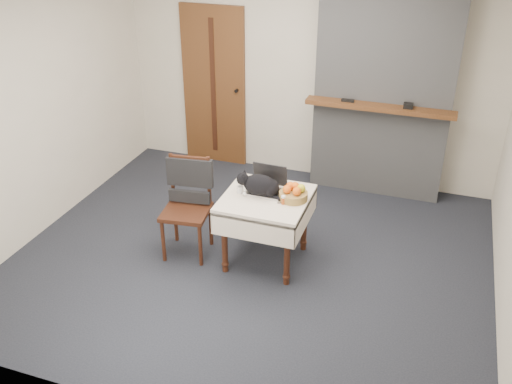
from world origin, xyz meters
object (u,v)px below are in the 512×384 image
laptop (267,185)px  cream_jar (240,189)px  door (214,87)px  chair (188,192)px  fruit_basket (294,193)px  pill_bottle (283,200)px  side_table (266,207)px  cat (261,185)px

laptop → cream_jar: laptop is taller
door → chair: (0.56, -2.01, -0.38)m
cream_jar → fruit_basket: (0.51, 0.04, 0.03)m
pill_bottle → chair: size_ratio=0.08×
side_table → chair: (-0.78, -0.03, 0.03)m
door → side_table: size_ratio=2.56×
laptop → cat: laptop is taller
door → cream_jar: size_ratio=30.11×
door → pill_bottle: 2.58m
laptop → cream_jar: bearing=-150.2°
pill_bottle → chair: (-0.97, 0.05, -0.12)m
door → laptop: bearing=-54.8°
cream_jar → fruit_basket: size_ratio=0.25×
side_table → chair: chair is taller
fruit_basket → chair: (-1.03, -0.06, -0.14)m
laptop → fruit_basket: bearing=-15.0°
laptop → cream_jar: 0.26m
side_table → door: bearing=124.1°
laptop → cat: size_ratio=0.69×
door → chair: door is taller
laptop → chair: size_ratio=0.35×
cream_jar → fruit_basket: 0.51m
side_table → cream_jar: 0.29m
pill_bottle → laptop: bearing=137.4°
laptop → chair: chair is taller
cat → chair: size_ratio=0.50×
cream_jar → pill_bottle: size_ratio=0.81×
laptop → door: bearing=127.0°
pill_bottle → chair: chair is taller
cream_jar → fruit_basket: fruit_basket is taller
side_table → chair: bearing=-178.0°
laptop → fruit_basket: 0.29m
fruit_basket → chair: size_ratio=0.27×
door → side_table: (1.34, -1.98, -0.41)m
door → cream_jar: door is taller
cream_jar → chair: 0.53m
cat → laptop: bearing=67.2°
cream_jar → cat: bearing=4.4°
side_table → cream_jar: cream_jar is taller
pill_bottle → fruit_basket: (0.06, 0.11, 0.02)m
side_table → pill_bottle: size_ratio=9.57×
chair → cat: bearing=-4.2°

